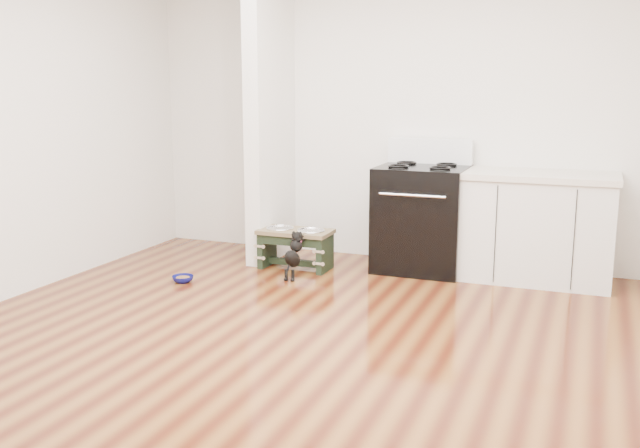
{
  "coord_description": "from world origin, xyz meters",
  "views": [
    {
      "loc": [
        1.66,
        -3.89,
        1.64
      ],
      "look_at": [
        -0.42,
        1.41,
        0.5
      ],
      "focal_mm": 40.0,
      "sensor_mm": 36.0,
      "label": 1
    }
  ],
  "objects": [
    {
      "name": "room_shell",
      "position": [
        0.0,
        0.0,
        1.62
      ],
      "size": [
        5.0,
        5.0,
        5.0
      ],
      "color": "silver",
      "rests_on": "ground"
    },
    {
      "name": "dog_feeder",
      "position": [
        -0.8,
        1.79,
        0.25
      ],
      "size": [
        0.64,
        0.34,
        0.37
      ],
      "color": "black",
      "rests_on": "ground"
    },
    {
      "name": "cabinet_run",
      "position": [
        1.23,
        2.18,
        0.45
      ],
      "size": [
        1.24,
        0.64,
        0.91
      ],
      "color": "silver",
      "rests_on": "ground"
    },
    {
      "name": "floor_bowl",
      "position": [
        -1.49,
        1.03,
        0.03
      ],
      "size": [
        0.21,
        0.21,
        0.06
      ],
      "rotation": [
        0.0,
        0.0,
        0.18
      ],
      "color": "#0C0E56",
      "rests_on": "ground"
    },
    {
      "name": "partition_wall",
      "position": [
        -1.18,
        2.1,
        1.35
      ],
      "size": [
        0.15,
        0.8,
        2.7
      ],
      "primitive_type": "cube",
      "color": "silver",
      "rests_on": "ground"
    },
    {
      "name": "oven_range",
      "position": [
        0.25,
        2.16,
        0.48
      ],
      "size": [
        0.76,
        0.69,
        1.14
      ],
      "color": "black",
      "rests_on": "ground"
    },
    {
      "name": "ground",
      "position": [
        0.0,
        0.0,
        0.0
      ],
      "size": [
        5.0,
        5.0,
        0.0
      ],
      "primitive_type": "plane",
      "color": "#451A0C",
      "rests_on": "ground"
    },
    {
      "name": "puppy",
      "position": [
        -0.68,
        1.49,
        0.21
      ],
      "size": [
        0.11,
        0.33,
        0.39
      ],
      "color": "black",
      "rests_on": "ground"
    }
  ]
}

